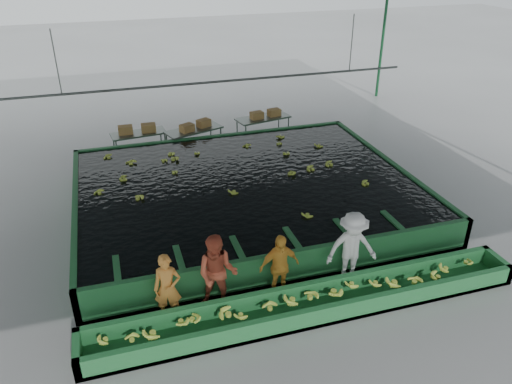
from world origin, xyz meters
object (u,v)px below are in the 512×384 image
object	(u,v)px
packing_table_mid	(194,141)
worker_a	(168,288)
flotation_tank	(246,193)
worker_d	(352,248)
worker_c	(279,266)
worker_b	(218,274)
packing_table_left	(140,144)
box_stack_mid	(196,129)
box_stack_left	(137,133)
sorting_trough	(311,304)
box_stack_right	(265,117)
packing_table_right	(263,129)

from	to	relation	value
packing_table_mid	worker_a	bearing A→B (deg)	-104.51
flotation_tank	worker_d	xyz separation A→B (m)	(1.33, -4.30, 0.49)
worker_a	worker_c	world-z (taller)	worker_c
worker_b	packing_table_left	world-z (taller)	worker_b
box_stack_mid	worker_c	bearing A→B (deg)	-89.04
worker_b	box_stack_left	distance (m)	9.37
box_stack_left	packing_table_left	bearing A→B (deg)	-32.45
sorting_trough	worker_a	world-z (taller)	worker_a
worker_c	packing_table_mid	bearing A→B (deg)	87.66
packing_table_left	box_stack_mid	xyz separation A→B (m)	(2.08, -0.41, 0.52)
worker_d	worker_a	bearing A→B (deg)	-171.47
worker_b	packing_table_left	size ratio (longest dim) A/B	0.94
worker_d	packing_table_left	world-z (taller)	worker_d
packing_table_mid	box_stack_left	distance (m)	2.12
flotation_tank	box_stack_right	distance (m)	5.58
sorting_trough	worker_c	size ratio (longest dim) A/B	6.10
worker_a	box_stack_left	bearing A→B (deg)	98.93
packing_table_mid	worker_d	bearing A→B (deg)	-77.14
flotation_tank	box_stack_left	xyz separation A→B (m)	(-2.74, 5.04, 0.46)
worker_c	box_stack_right	distance (m)	9.77
sorting_trough	packing_table_mid	xyz separation A→B (m)	(-0.70, 9.72, 0.24)
worker_a	worker_b	bearing A→B (deg)	10.58
packing_table_right	packing_table_mid	bearing A→B (deg)	-170.76
sorting_trough	packing_table_right	xyz separation A→B (m)	(2.19, 10.19, 0.24)
worker_d	packing_table_mid	distance (m)	9.16
sorting_trough	box_stack_mid	xyz separation A→B (m)	(-0.63, 9.71, 0.72)
worker_d	packing_table_right	bearing A→B (deg)	93.32
box_stack_left	box_stack_right	size ratio (longest dim) A/B	1.08
flotation_tank	worker_b	xyz separation A→B (m)	(-1.91, -4.30, 0.49)
worker_b	box_stack_mid	bearing A→B (deg)	104.31
worker_d	box_stack_mid	xyz separation A→B (m)	(-1.96, 8.91, 0.03)
packing_table_left	flotation_tank	bearing A→B (deg)	-61.61
worker_a	worker_c	distance (m)	2.53
worker_c	worker_d	xyz separation A→B (m)	(1.81, 0.00, 0.12)
packing_table_left	box_stack_mid	world-z (taller)	box_stack_mid
worker_a	packing_table_mid	distance (m)	9.22
packing_table_mid	packing_table_right	xyz separation A→B (m)	(2.89, 0.47, 0.00)
box_stack_mid	worker_b	bearing A→B (deg)	-98.20
sorting_trough	packing_table_right	world-z (taller)	packing_table_right
box_stack_left	box_stack_right	world-z (taller)	box_stack_right
flotation_tank	packing_table_left	size ratio (longest dim) A/B	5.01
packing_table_left	box_stack_left	xyz separation A→B (m)	(-0.03, 0.02, 0.46)
worker_d	box_stack_left	xyz separation A→B (m)	(-4.08, 9.34, -0.03)
flotation_tank	worker_d	size ratio (longest dim) A/B	5.30
worker_a	box_stack_mid	size ratio (longest dim) A/B	1.28
flotation_tank	packing_table_left	distance (m)	5.70
box_stack_left	packing_table_mid	bearing A→B (deg)	-11.56
packing_table_right	box_stack_right	distance (m)	0.50
packing_table_mid	box_stack_mid	size ratio (longest dim) A/B	1.69
worker_b	worker_d	bearing A→B (deg)	22.51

